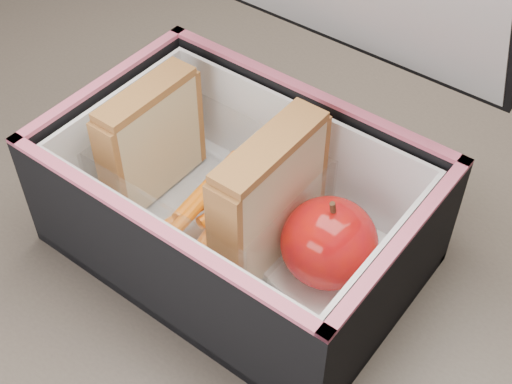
% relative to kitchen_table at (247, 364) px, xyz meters
% --- Properties ---
extents(kitchen_table, '(1.20, 0.80, 0.75)m').
position_rel_kitchen_table_xyz_m(kitchen_table, '(0.00, 0.00, 0.00)').
color(kitchen_table, '#52473E').
rests_on(kitchen_table, ground).
extents(lunch_bag, '(0.28, 0.26, 0.27)m').
position_rel_kitchen_table_xyz_m(lunch_bag, '(-0.04, 0.04, 0.15)').
color(lunch_bag, black).
rests_on(lunch_bag, kitchen_table).
extents(plastic_tub, '(0.16, 0.12, 0.07)m').
position_rel_kitchen_table_xyz_m(plastic_tub, '(-0.07, 0.04, 0.14)').
color(plastic_tub, white).
rests_on(plastic_tub, lunch_bag).
extents(sandwich_left, '(0.03, 0.09, 0.10)m').
position_rel_kitchen_table_xyz_m(sandwich_left, '(-0.13, 0.04, 0.16)').
color(sandwich_left, '#D0B281').
rests_on(sandwich_left, plastic_tub).
extents(sandwich_right, '(0.03, 0.10, 0.11)m').
position_rel_kitchen_table_xyz_m(sandwich_right, '(-0.01, 0.04, 0.16)').
color(sandwich_right, '#D0B281').
rests_on(sandwich_right, plastic_tub).
extents(carrot_sticks, '(0.05, 0.11, 0.03)m').
position_rel_kitchen_table_xyz_m(carrot_sticks, '(-0.06, 0.05, 0.12)').
color(carrot_sticks, '#EC5F0A').
rests_on(carrot_sticks, plastic_tub).
extents(paper_napkin, '(0.09, 0.09, 0.01)m').
position_rel_kitchen_table_xyz_m(paper_napkin, '(0.04, 0.05, 0.11)').
color(paper_napkin, white).
rests_on(paper_napkin, lunch_bag).
extents(red_apple, '(0.09, 0.09, 0.08)m').
position_rel_kitchen_table_xyz_m(red_apple, '(0.04, 0.05, 0.14)').
color(red_apple, maroon).
rests_on(red_apple, paper_napkin).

